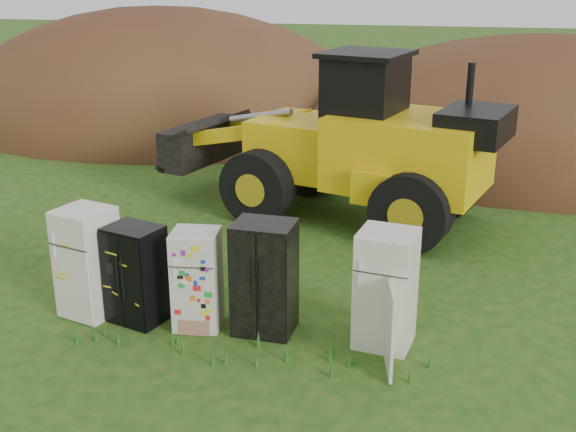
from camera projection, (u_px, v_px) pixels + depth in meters
name	position (u px, v px, depth m)	size (l,w,h in m)	color
ground	(236.00, 328.00, 11.77)	(120.00, 120.00, 0.00)	#1C4A13
fridge_leftmost	(88.00, 262.00, 11.97)	(0.82, 0.79, 1.86)	silver
fridge_black_side	(136.00, 274.00, 11.77)	(0.86, 0.68, 1.64)	black
fridge_sticker	(197.00, 279.00, 11.57)	(0.73, 0.68, 1.65)	silver
fridge_dark_mid	(265.00, 278.00, 11.41)	(0.94, 0.77, 1.84)	black
fridge_open_door	(386.00, 289.00, 10.99)	(0.85, 0.78, 1.87)	silver
wheel_loader	(325.00, 134.00, 16.49)	(7.91, 3.21, 3.83)	gold
dirt_mound_right	(541.00, 155.00, 22.21)	(15.37, 11.27, 7.28)	#492617
dirt_mound_left	(164.00, 122.00, 26.76)	(15.77, 11.83, 8.37)	#492617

